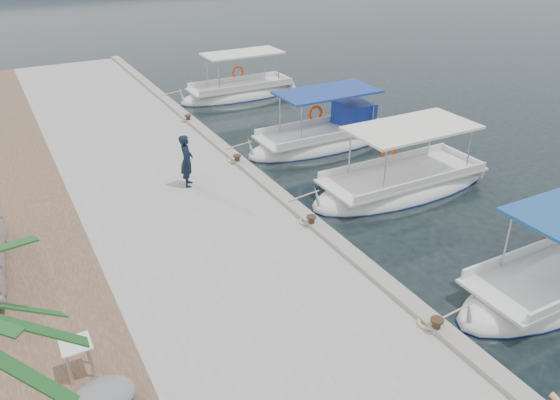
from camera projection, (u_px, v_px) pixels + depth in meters
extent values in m
plane|color=black|center=(351.00, 264.00, 14.55)|extent=(400.00, 400.00, 0.00)
cube|color=gray|center=(180.00, 204.00, 17.07)|extent=(6.00, 40.00, 0.50)
cube|color=gray|center=(260.00, 177.00, 18.10)|extent=(0.44, 40.00, 0.12)
cube|color=brown|center=(6.00, 245.00, 14.95)|extent=(4.00, 40.00, 0.50)
torus|color=#FC4E0D|center=(551.00, 228.00, 14.26)|extent=(0.68, 0.12, 0.68)
ellipsoid|color=silver|center=(401.00, 188.00, 18.52)|extent=(7.00, 2.45, 1.30)
ellipsoid|color=navy|center=(401.00, 189.00, 18.53)|extent=(7.03, 2.50, 0.22)
cube|color=silver|center=(403.00, 175.00, 18.29)|extent=(5.74, 2.10, 0.08)
cube|color=silver|center=(412.00, 128.00, 17.61)|extent=(4.20, 2.25, 0.08)
cylinder|color=silver|center=(385.00, 172.00, 16.54)|extent=(0.05, 0.05, 1.60)
torus|color=#FC4E0D|center=(389.00, 149.00, 19.12)|extent=(0.68, 0.12, 0.68)
ellipsoid|color=silver|center=(322.00, 144.00, 22.14)|extent=(6.64, 2.22, 1.30)
ellipsoid|color=navy|center=(322.00, 144.00, 22.15)|extent=(6.67, 2.26, 0.22)
cube|color=silver|center=(322.00, 132.00, 21.91)|extent=(5.44, 1.91, 0.08)
cube|color=navy|center=(328.00, 92.00, 21.22)|extent=(3.98, 2.04, 0.08)
cylinder|color=silver|center=(301.00, 126.00, 20.26)|extent=(0.05, 0.05, 1.60)
torus|color=#FC4E0D|center=(315.00, 113.00, 22.65)|extent=(0.68, 0.12, 0.68)
cube|color=navy|center=(354.00, 114.00, 22.29)|extent=(1.20, 1.55, 1.00)
ellipsoid|color=silver|center=(241.00, 96.00, 28.18)|extent=(6.57, 2.03, 1.30)
ellipsoid|color=navy|center=(241.00, 96.00, 28.19)|extent=(6.61, 2.07, 0.22)
cube|color=silver|center=(241.00, 86.00, 27.95)|extent=(5.39, 1.75, 0.08)
cube|color=white|center=(242.00, 53.00, 27.26)|extent=(3.94, 1.87, 0.08)
cylinder|color=silver|center=(219.00, 78.00, 26.36)|extent=(0.05, 0.05, 1.60)
torus|color=#FC4E0D|center=(238.00, 72.00, 28.62)|extent=(0.68, 0.12, 0.68)
cylinder|color=black|center=(436.00, 326.00, 11.37)|extent=(0.18, 0.18, 0.30)
cylinder|color=black|center=(437.00, 320.00, 11.30)|extent=(0.28, 0.28, 0.05)
cylinder|color=black|center=(311.00, 222.00, 15.28)|extent=(0.18, 0.18, 0.30)
cylinder|color=black|center=(311.00, 217.00, 15.21)|extent=(0.28, 0.28, 0.05)
cylinder|color=black|center=(237.00, 160.00, 19.18)|extent=(0.18, 0.18, 0.30)
cylinder|color=black|center=(237.00, 156.00, 19.11)|extent=(0.28, 0.28, 0.05)
cylinder|color=black|center=(188.00, 119.00, 23.08)|extent=(0.18, 0.18, 0.30)
cylinder|color=black|center=(188.00, 115.00, 23.01)|extent=(0.28, 0.28, 0.05)
imported|color=black|center=(187.00, 161.00, 17.32)|extent=(0.61, 0.73, 1.72)
ellipsoid|color=slate|center=(104.00, 396.00, 9.64)|extent=(1.10, 0.90, 0.40)
cylinder|color=silver|center=(69.00, 370.00, 9.99)|extent=(0.06, 0.06, 0.70)
cylinder|color=silver|center=(92.00, 362.00, 10.16)|extent=(0.06, 0.06, 0.70)
cylinder|color=silver|center=(66.00, 356.00, 10.31)|extent=(0.06, 0.06, 0.70)
cylinder|color=silver|center=(88.00, 349.00, 10.48)|extent=(0.06, 0.06, 0.70)
cube|color=white|center=(75.00, 344.00, 10.07)|extent=(0.55, 0.55, 0.03)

